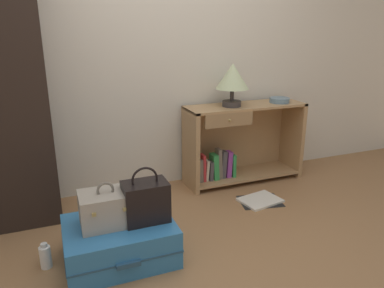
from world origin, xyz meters
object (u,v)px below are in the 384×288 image
(bookshelf, at_px, (239,143))
(bowl, at_px, (279,100))
(suitcase_large, at_px, (120,241))
(open_book_on_floor, at_px, (260,200))
(train_case, at_px, (107,208))
(handbag, at_px, (146,201))
(bottle, at_px, (45,256))
(table_lamp, at_px, (232,78))

(bookshelf, height_order, bowl, bowl)
(suitcase_large, distance_m, open_book_on_floor, 1.32)
(bookshelf, distance_m, train_case, 1.62)
(handbag, xyz_separation_m, bottle, (-0.62, 0.09, -0.31))
(bookshelf, relative_size, handbag, 3.16)
(open_book_on_floor, bearing_deg, handbag, -160.44)
(bookshelf, distance_m, table_lamp, 0.64)
(bowl, distance_m, suitcase_large, 2.01)
(train_case, relative_size, handbag, 0.90)
(suitcase_large, distance_m, bottle, 0.45)
(bookshelf, bearing_deg, open_book_on_floor, -95.77)
(bowl, distance_m, open_book_on_floor, 0.99)
(bookshelf, bearing_deg, bottle, -155.59)
(suitcase_large, height_order, open_book_on_floor, suitcase_large)
(suitcase_large, bearing_deg, bookshelf, 33.55)
(bookshelf, distance_m, suitcase_large, 1.60)
(table_lamp, xyz_separation_m, train_case, (-1.27, -0.81, -0.64))
(bookshelf, bearing_deg, handbag, -141.97)
(open_book_on_floor, bearing_deg, bowl, 45.81)
(bookshelf, bearing_deg, train_case, -148.27)
(train_case, relative_size, bottle, 1.96)
(table_lamp, height_order, open_book_on_floor, table_lamp)
(bottle, bearing_deg, bowl, 19.27)
(bookshelf, xyz_separation_m, bottle, (-1.76, -0.80, -0.29))
(bowl, height_order, train_case, bowl)
(table_lamp, relative_size, suitcase_large, 0.56)
(handbag, bearing_deg, suitcase_large, 173.06)
(suitcase_large, xyz_separation_m, open_book_on_floor, (1.26, 0.37, -0.12))
(bookshelf, relative_size, bowl, 6.03)
(suitcase_large, xyz_separation_m, train_case, (-0.06, 0.02, 0.23))
(bookshelf, xyz_separation_m, suitcase_large, (-1.32, -0.87, -0.24))
(bowl, relative_size, bottle, 1.13)
(table_lamp, bearing_deg, train_case, -147.33)
(bookshelf, xyz_separation_m, handbag, (-1.14, -0.89, 0.01))
(open_book_on_floor, bearing_deg, bookshelf, 84.23)
(open_book_on_floor, bearing_deg, train_case, -165.37)
(bookshelf, height_order, bottle, bookshelf)
(table_lamp, xyz_separation_m, open_book_on_floor, (0.06, -0.47, -0.98))
(bottle, bearing_deg, train_case, -7.79)
(bookshelf, height_order, open_book_on_floor, bookshelf)
(handbag, height_order, open_book_on_floor, handbag)
(suitcase_large, bearing_deg, table_lamp, 34.64)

